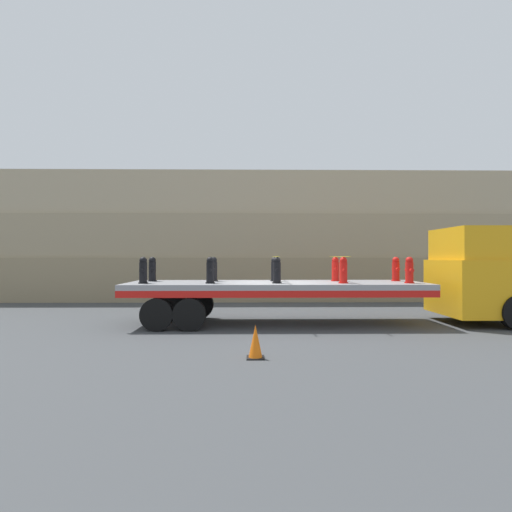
{
  "coord_description": "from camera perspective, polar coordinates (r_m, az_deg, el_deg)",
  "views": [
    {
      "loc": [
        -0.82,
        -12.55,
        2.09
      ],
      "look_at": [
        -0.62,
        0.0,
        2.14
      ],
      "focal_mm": 28.0,
      "sensor_mm": 36.0,
      "label": 1
    }
  ],
  "objects": [
    {
      "name": "fire_hydrant_red_near_4",
      "position": [
        12.93,
        21.06,
        -1.94
      ],
      "size": [
        0.29,
        0.48,
        0.8
      ],
      "color": "red",
      "rests_on": "flatbed_trailer"
    },
    {
      "name": "fire_hydrant_black_near_1",
      "position": [
        12.06,
        -6.56,
        -2.08
      ],
      "size": [
        0.29,
        0.48,
        0.8
      ],
      "color": "black",
      "rests_on": "flatbed_trailer"
    },
    {
      "name": "fire_hydrant_black_near_0",
      "position": [
        12.42,
        -15.82,
        -2.01
      ],
      "size": [
        0.29,
        0.48,
        0.8
      ],
      "color": "black",
      "rests_on": "flatbed_trailer"
    },
    {
      "name": "fire_hydrant_black_far_1",
      "position": [
        13.17,
        -6.07,
        -1.92
      ],
      "size": [
        0.29,
        0.48,
        0.8
      ],
      "color": "black",
      "rests_on": "flatbed_trailer"
    },
    {
      "name": "fire_hydrant_red_far_3",
      "position": [
        13.42,
        11.27,
        -1.88
      ],
      "size": [
        0.29,
        0.48,
        0.8
      ],
      "color": "red",
      "rests_on": "flatbed_trailer"
    },
    {
      "name": "cargo_strap_rear",
      "position": [
        12.58,
        2.84,
        -0.1
      ],
      "size": [
        0.05,
        2.75,
        0.01
      ],
      "color": "yellow",
      "rests_on": "fire_hydrant_black_near_2"
    },
    {
      "name": "ground_plane",
      "position": [
        12.75,
        2.84,
        -9.65
      ],
      "size": [
        120.0,
        120.0,
        0.0
      ],
      "primitive_type": "plane",
      "color": "#3F4244"
    },
    {
      "name": "fire_hydrant_red_near_3",
      "position": [
        12.33,
        12.37,
        -2.03
      ],
      "size": [
        0.29,
        0.48,
        0.8
      ],
      "color": "red",
      "rests_on": "flatbed_trailer"
    },
    {
      "name": "flatbed_trailer",
      "position": [
        12.6,
        0.09,
        -4.88
      ],
      "size": [
        9.23,
        2.64,
        1.31
      ],
      "color": "gray",
      "rests_on": "ground_plane"
    },
    {
      "name": "fire_hydrant_black_far_2",
      "position": [
        13.14,
        2.68,
        -1.92
      ],
      "size": [
        0.29,
        0.48,
        0.8
      ],
      "color": "black",
      "rests_on": "flatbed_trailer"
    },
    {
      "name": "truck_cab",
      "position": [
        14.55,
        29.38,
        -2.58
      ],
      "size": [
        2.43,
        2.69,
        3.02
      ],
      "color": "orange",
      "rests_on": "ground_plane"
    },
    {
      "name": "fire_hydrant_black_near_2",
      "position": [
        12.03,
        3.01,
        -2.08
      ],
      "size": [
        0.29,
        0.48,
        0.8
      ],
      "color": "black",
      "rests_on": "flatbed_trailer"
    },
    {
      "name": "fire_hydrant_black_far_0",
      "position": [
        13.5,
        -14.59,
        -1.87
      ],
      "size": [
        0.29,
        0.48,
        0.8
      ],
      "color": "black",
      "rests_on": "flatbed_trailer"
    },
    {
      "name": "cargo_strap_middle",
      "position": [
        12.87,
        11.79,
        -0.1
      ],
      "size": [
        0.05,
        2.75,
        0.01
      ],
      "color": "yellow",
      "rests_on": "fire_hydrant_red_near_3"
    },
    {
      "name": "rock_cliff",
      "position": [
        20.2,
        1.43,
        2.71
      ],
      "size": [
        60.0,
        3.3,
        6.24
      ],
      "color": "gray",
      "rests_on": "ground_plane"
    },
    {
      "name": "traffic_cone",
      "position": [
        8.45,
        -0.08,
        -12.16
      ],
      "size": [
        0.37,
        0.37,
        0.7
      ],
      "color": "black",
      "rests_on": "ground_plane"
    },
    {
      "name": "fire_hydrant_red_far_4",
      "position": [
        13.98,
        19.34,
        -1.81
      ],
      "size": [
        0.29,
        0.48,
        0.8
      ],
      "color": "red",
      "rests_on": "flatbed_trailer"
    }
  ]
}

